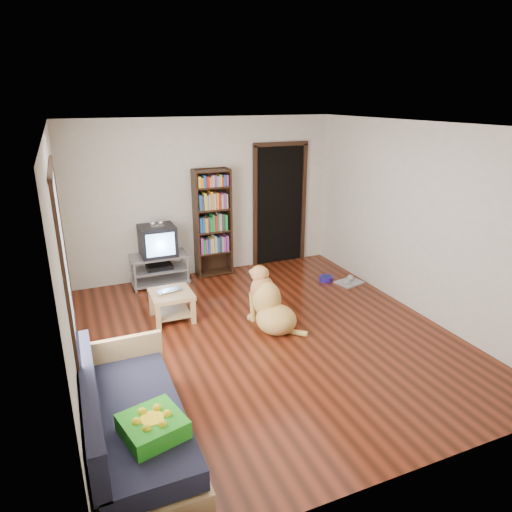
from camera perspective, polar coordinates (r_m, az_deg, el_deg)
name	(u,v)px	position (r m, az deg, el deg)	size (l,w,h in m)	color
ground	(267,336)	(5.92, 1.37, -9.94)	(5.00, 5.00, 0.00)	#5F2110
ceiling	(269,125)	(5.18, 1.61, 16.06)	(5.00, 5.00, 0.00)	white
wall_back	(206,198)	(7.68, -6.25, 7.22)	(4.50, 4.50, 0.00)	beige
wall_front	(413,334)	(3.46, 18.98, -9.24)	(4.50, 4.50, 0.00)	beige
wall_left	(64,264)	(4.97, -22.90, -0.96)	(5.00, 5.00, 0.00)	beige
wall_right	(418,220)	(6.63, 19.57, 4.27)	(5.00, 5.00, 0.00)	beige
green_cushion	(153,426)	(3.83, -12.77, -20.04)	(0.44, 0.44, 0.15)	green
laptop	(171,292)	(6.24, -10.53, -4.45)	(0.34, 0.22, 0.03)	silver
dog_bowl	(326,278)	(7.66, 8.72, -2.80)	(0.22, 0.22, 0.08)	navy
grey_rag	(349,283)	(7.63, 11.61, -3.27)	(0.40, 0.32, 0.03)	#A1A1A1
window	(64,261)	(4.43, -22.90, -0.57)	(0.03, 1.46, 1.70)	white
doorway	(280,202)	(8.18, 2.97, 6.75)	(1.03, 0.05, 2.19)	black
tv_stand	(159,268)	(7.54, -11.97, -1.51)	(0.90, 0.45, 0.50)	#99999E
crt_tv	(157,240)	(7.41, -12.26, 1.98)	(0.55, 0.52, 0.58)	black
bookshelf	(212,217)	(7.62, -5.47, 4.83)	(0.60, 0.30, 1.80)	black
sofa	(132,425)	(4.25, -15.25, -19.75)	(0.80, 1.80, 0.80)	tan
coffee_table	(172,300)	(6.32, -10.52, -5.46)	(0.55, 0.55, 0.40)	tan
dog	(270,306)	(6.02, 1.72, -6.21)	(0.63, 0.93, 0.82)	tan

